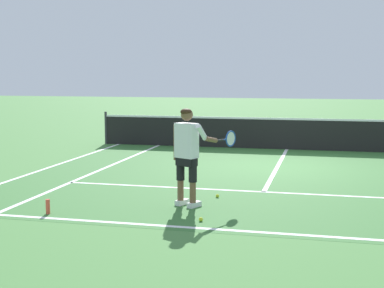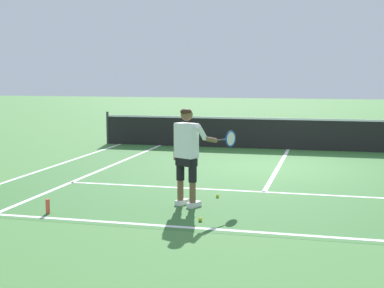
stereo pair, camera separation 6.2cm
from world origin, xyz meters
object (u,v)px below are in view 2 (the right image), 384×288
Objects in this scene: water_bottle at (48,206)px; tennis_player at (188,150)px; tennis_ball_by_baseline at (217,196)px; tennis_ball_near_feet at (200,219)px.

tennis_player is at bearing 26.99° from water_bottle.
water_bottle is at bearing -143.13° from tennis_ball_by_baseline.
tennis_ball_near_feet is 0.27× the size of water_bottle.
tennis_ball_by_baseline is at bearing 92.44° from tennis_ball_near_feet.
tennis_player is 1.41m from tennis_ball_near_feet.
water_bottle is (-2.12, -1.08, -0.87)m from tennis_player.
tennis_player is at bearing 115.26° from tennis_ball_near_feet.
tennis_ball_near_feet is at bearing -87.56° from tennis_ball_by_baseline.
water_bottle reaches higher than tennis_ball_near_feet.
tennis_player is 25.95× the size of tennis_ball_near_feet.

